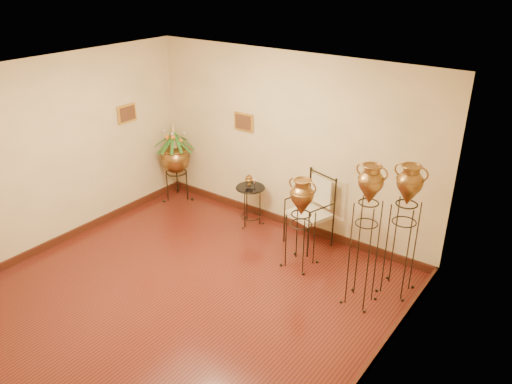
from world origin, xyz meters
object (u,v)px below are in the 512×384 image
Objects in this scene: planter_urn at (175,156)px; amphora_mid at (403,230)px; armchair at (309,212)px; side_table at (250,205)px; amphora_tall at (365,235)px.

amphora_mid is at bearing -4.44° from planter_urn.
planter_urn is 2.77m from armchair.
amphora_mid is 2.14× the size of side_table.
amphora_tall is 2.58m from side_table.
side_table is at bearing -163.18° from armchair.
side_table is at bearing 160.30° from amphora_tall.
planter_urn is 1.33× the size of armchair.
planter_urn reaches higher than side_table.
side_table is at bearing 172.77° from amphora_mid.
amphora_mid is 4.31m from planter_urn.
planter_urn is 1.75× the size of side_table.
armchair is at bearing 146.22° from amphora_tall.
amphora_mid is 1.63× the size of armchair.
armchair is (-1.26, 0.84, -0.42)m from amphora_tall.
amphora_tall is 4.11m from planter_urn.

